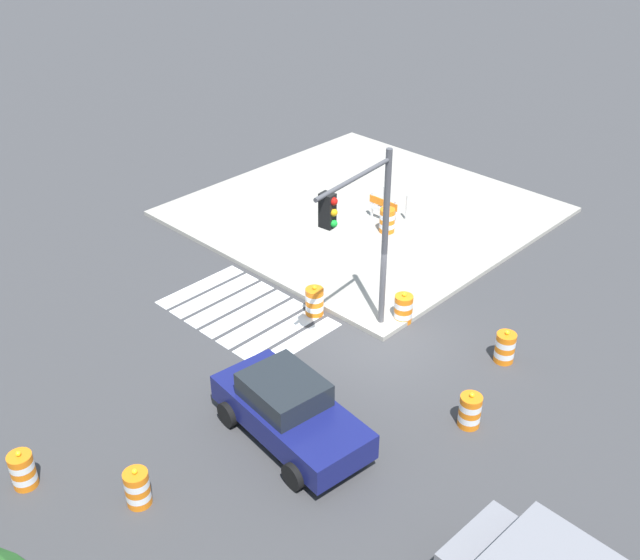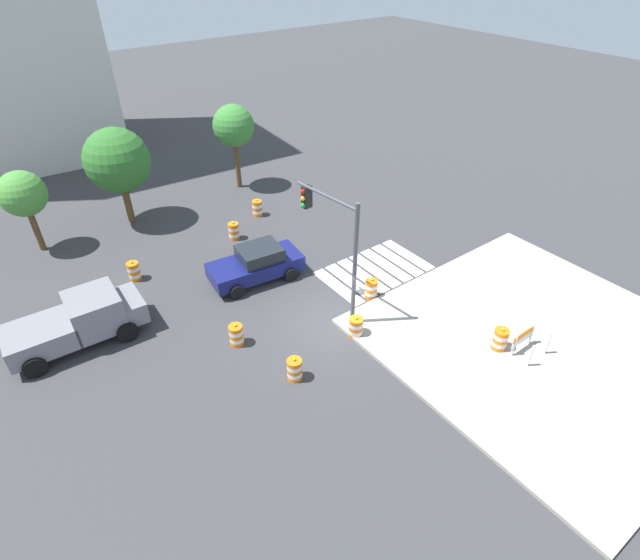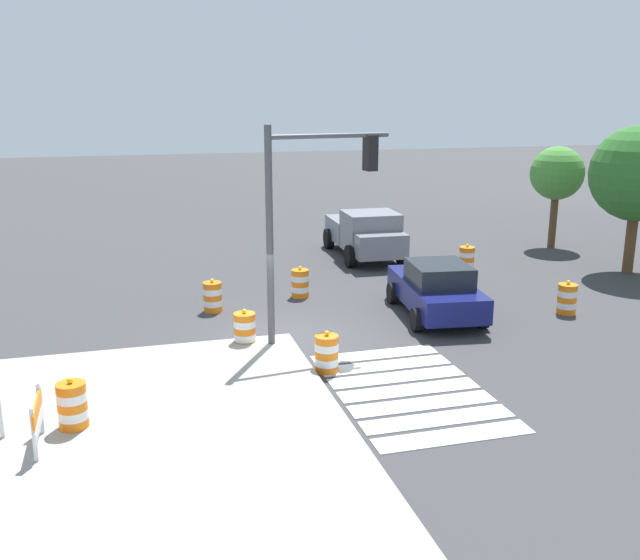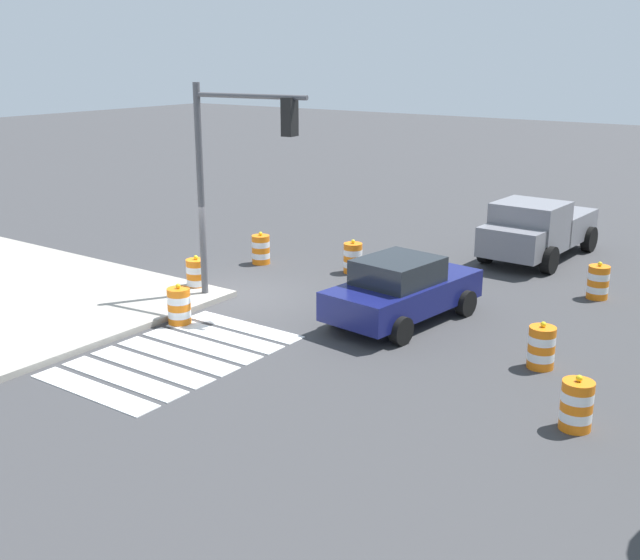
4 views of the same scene
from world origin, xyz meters
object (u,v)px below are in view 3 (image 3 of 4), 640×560
at_px(traffic_barrel_median_far, 245,330).
at_px(traffic_barrel_far_curb, 467,259).
at_px(street_tree_streetside_far, 638,174).
at_px(pickup_truck, 366,234).
at_px(traffic_barrel_on_sidewalk, 72,405).
at_px(construction_barricade, 28,418).
at_px(traffic_light_pole, 312,195).
at_px(street_tree_streetside_near, 557,174).
at_px(traffic_barrel_median_near, 327,354).
at_px(sports_car, 436,289).
at_px(traffic_barrel_lane_center, 567,299).
at_px(traffic_barrel_near_corner, 300,283).
at_px(traffic_barrel_opposite_curb, 213,297).

relative_size(traffic_barrel_median_far, traffic_barrel_far_curb, 1.00).
bearing_deg(street_tree_streetside_far, traffic_barrel_far_curb, -107.86).
distance_m(pickup_truck, traffic_barrel_far_curb, 4.20).
distance_m(traffic_barrel_median_far, traffic_barrel_on_sidewalk, 5.60).
height_order(construction_barricade, street_tree_streetside_far, street_tree_streetside_far).
xyz_separation_m(traffic_light_pole, street_tree_streetside_near, (-8.89, 12.89, -0.82)).
height_order(traffic_barrel_median_far, traffic_light_pole, traffic_light_pole).
bearing_deg(traffic_barrel_far_curb, traffic_light_pole, -51.20).
bearing_deg(traffic_barrel_median_near, traffic_barrel_on_sidewalk, -72.71).
distance_m(sports_car, traffic_barrel_far_curb, 5.76).
relative_size(construction_barricade, street_tree_streetside_far, 0.25).
bearing_deg(street_tree_streetside_near, traffic_barrel_median_far, -59.32).
bearing_deg(construction_barricade, traffic_barrel_lane_center, 108.63).
xyz_separation_m(traffic_barrel_near_corner, traffic_barrel_opposite_curb, (0.81, -2.90, 0.00)).
relative_size(traffic_barrel_far_curb, street_tree_streetside_near, 0.24).
distance_m(pickup_truck, traffic_barrel_on_sidewalk, 16.39).
height_order(pickup_truck, traffic_barrel_opposite_curb, pickup_truck).
distance_m(traffic_barrel_median_near, traffic_barrel_far_curb, 11.06).
distance_m(traffic_barrel_opposite_curb, traffic_barrel_on_sidewalk, 8.03).
distance_m(traffic_barrel_far_curb, traffic_light_pole, 10.16).
relative_size(pickup_truck, traffic_barrel_near_corner, 5.11).
bearing_deg(street_tree_streetside_far, traffic_barrel_on_sidewalk, -67.07).
bearing_deg(street_tree_streetside_far, traffic_barrel_near_corner, -90.40).
xyz_separation_m(pickup_truck, street_tree_streetside_near, (0.11, 8.33, 2.12)).
xyz_separation_m(construction_barricade, street_tree_streetside_near, (-13.27, 19.33, 2.37)).
xyz_separation_m(traffic_barrel_opposite_curb, traffic_barrel_on_sidewalk, (7.21, -3.55, 0.15)).
bearing_deg(sports_car, street_tree_streetside_far, 107.89).
bearing_deg(traffic_light_pole, traffic_barrel_lane_center, 93.33).
bearing_deg(traffic_barrel_opposite_curb, traffic_light_pole, 32.33).
relative_size(traffic_barrel_near_corner, traffic_barrel_lane_center, 1.00).
height_order(traffic_barrel_near_corner, construction_barricade, construction_barricade).
height_order(traffic_barrel_near_corner, traffic_barrel_median_far, same).
bearing_deg(sports_car, traffic_barrel_median_near, -52.19).
height_order(construction_barricade, traffic_light_pole, traffic_light_pole).
bearing_deg(sports_car, traffic_barrel_lane_center, 77.48).
xyz_separation_m(pickup_truck, traffic_barrel_near_corner, (4.72, -3.85, -0.52)).
bearing_deg(traffic_barrel_opposite_curb, traffic_barrel_near_corner, 105.65).
distance_m(traffic_barrel_median_far, traffic_barrel_lane_center, 9.71).
bearing_deg(construction_barricade, traffic_barrel_opposite_curb, 151.59).
bearing_deg(traffic_barrel_lane_center, traffic_barrel_opposite_curb, -106.51).
xyz_separation_m(traffic_barrel_far_curb, construction_barricade, (10.38, -13.89, 0.27)).
bearing_deg(traffic_light_pole, street_tree_streetside_near, 124.58).
bearing_deg(pickup_truck, street_tree_streetside_near, 89.23).
distance_m(traffic_barrel_opposite_curb, traffic_light_pole, 5.36).
distance_m(sports_car, traffic_barrel_on_sidewalk, 11.07).
bearing_deg(traffic_barrel_far_curb, sports_car, -35.61).
height_order(sports_car, traffic_barrel_on_sidewalk, sports_car).
xyz_separation_m(traffic_barrel_on_sidewalk, street_tree_streetside_far, (-7.94, 18.76, 2.99)).
height_order(traffic_barrel_median_near, traffic_barrel_on_sidewalk, traffic_barrel_on_sidewalk).
bearing_deg(traffic_barrel_median_near, traffic_barrel_opposite_curb, -159.89).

